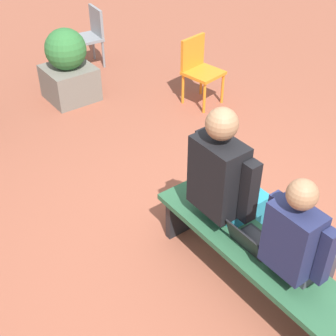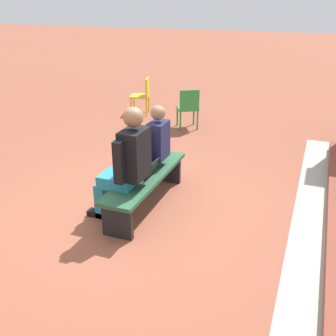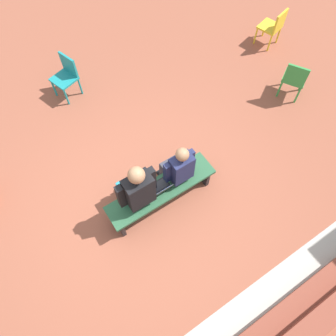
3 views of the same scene
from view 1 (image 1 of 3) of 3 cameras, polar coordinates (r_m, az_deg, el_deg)
The scene contains 8 objects.
ground_plane at distance 4.00m, azimuth 8.19°, elevation -11.65°, with size 60.00×60.00×0.00m, color brown.
bench at distance 3.61m, azimuth 10.13°, elevation -10.37°, with size 1.80×0.44×0.45m.
person_student at distance 3.27m, azimuth 15.76°, elevation -9.10°, with size 0.51×0.64×1.28m.
person_adult at distance 3.57m, azimuth 7.33°, elevation -1.88°, with size 0.60×0.76×1.44m.
laptop at distance 3.50m, azimuth 10.13°, elevation -8.74°, with size 0.32×0.29×0.21m.
plastic_chair_far_right at distance 7.16m, azimuth -9.46°, elevation 15.88°, with size 0.46×0.46×0.84m.
plastic_chair_by_pillar at distance 6.02m, azimuth 3.79°, elevation 12.22°, with size 0.48×0.48×0.84m.
planter at distance 6.23m, azimuth -12.09°, elevation 11.90°, with size 0.60×0.60×0.94m.
Camera 1 is at (-1.78, 2.01, 2.96)m, focal length 50.00 mm.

